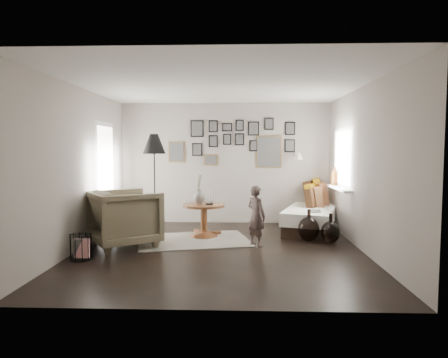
{
  "coord_description": "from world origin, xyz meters",
  "views": [
    {
      "loc": [
        0.29,
        -6.27,
        1.61
      ],
      "look_at": [
        0.05,
        0.5,
        1.1
      ],
      "focal_mm": 32.0,
      "sensor_mm": 36.0,
      "label": 1
    }
  ],
  "objects_px": {
    "vase": "(200,195)",
    "child": "(256,216)",
    "demijohn_small": "(330,232)",
    "daybed": "(311,213)",
    "demijohn_large": "(309,229)",
    "armchair": "(125,218)",
    "floor_lamp": "(154,148)",
    "magazine_basket": "(81,247)",
    "pedestal_table": "(204,222)"
  },
  "relations": [
    {
      "from": "demijohn_small",
      "to": "child",
      "type": "bearing_deg",
      "value": -169.5
    },
    {
      "from": "vase",
      "to": "child",
      "type": "relative_size",
      "value": 0.54
    },
    {
      "from": "armchair",
      "to": "floor_lamp",
      "type": "xyz_separation_m",
      "value": [
        0.25,
        1.19,
        1.17
      ]
    },
    {
      "from": "floor_lamp",
      "to": "child",
      "type": "relative_size",
      "value": 1.87
    },
    {
      "from": "armchair",
      "to": "demijohn_small",
      "type": "xyz_separation_m",
      "value": [
        3.46,
        0.33,
        -0.28
      ]
    },
    {
      "from": "pedestal_table",
      "to": "demijohn_large",
      "type": "distance_m",
      "value": 1.89
    },
    {
      "from": "armchair",
      "to": "pedestal_table",
      "type": "bearing_deg",
      "value": -93.06
    },
    {
      "from": "floor_lamp",
      "to": "magazine_basket",
      "type": "relative_size",
      "value": 5.08
    },
    {
      "from": "daybed",
      "to": "child",
      "type": "xyz_separation_m",
      "value": [
        -1.16,
        -1.44,
        0.19
      ]
    },
    {
      "from": "demijohn_small",
      "to": "vase",
      "type": "bearing_deg",
      "value": 168.8
    },
    {
      "from": "vase",
      "to": "demijohn_small",
      "type": "bearing_deg",
      "value": -11.2
    },
    {
      "from": "armchair",
      "to": "floor_lamp",
      "type": "relative_size",
      "value": 0.54
    },
    {
      "from": "floor_lamp",
      "to": "demijohn_large",
      "type": "relative_size",
      "value": 3.38
    },
    {
      "from": "pedestal_table",
      "to": "vase",
      "type": "height_order",
      "value": "vase"
    },
    {
      "from": "magazine_basket",
      "to": "child",
      "type": "distance_m",
      "value": 2.77
    },
    {
      "from": "demijohn_large",
      "to": "child",
      "type": "xyz_separation_m",
      "value": [
        -0.93,
        -0.36,
        0.29
      ]
    },
    {
      "from": "magazine_basket",
      "to": "child",
      "type": "relative_size",
      "value": 0.37
    },
    {
      "from": "magazine_basket",
      "to": "demijohn_small",
      "type": "relative_size",
      "value": 0.73
    },
    {
      "from": "daybed",
      "to": "magazine_basket",
      "type": "bearing_deg",
      "value": -129.45
    },
    {
      "from": "vase",
      "to": "magazine_basket",
      "type": "height_order",
      "value": "vase"
    },
    {
      "from": "vase",
      "to": "armchair",
      "type": "height_order",
      "value": "vase"
    },
    {
      "from": "pedestal_table",
      "to": "magazine_basket",
      "type": "height_order",
      "value": "pedestal_table"
    },
    {
      "from": "daybed",
      "to": "floor_lamp",
      "type": "height_order",
      "value": "floor_lamp"
    },
    {
      "from": "demijohn_large",
      "to": "demijohn_small",
      "type": "height_order",
      "value": "demijohn_large"
    },
    {
      "from": "vase",
      "to": "magazine_basket",
      "type": "bearing_deg",
      "value": -134.35
    },
    {
      "from": "daybed",
      "to": "armchair",
      "type": "bearing_deg",
      "value": -137.02
    },
    {
      "from": "demijohn_large",
      "to": "demijohn_small",
      "type": "xyz_separation_m",
      "value": [
        0.35,
        -0.12,
        -0.02
      ]
    },
    {
      "from": "daybed",
      "to": "armchair",
      "type": "distance_m",
      "value": 3.67
    },
    {
      "from": "vase",
      "to": "daybed",
      "type": "distance_m",
      "value": 2.34
    },
    {
      "from": "vase",
      "to": "floor_lamp",
      "type": "bearing_deg",
      "value": 156.14
    },
    {
      "from": "vase",
      "to": "demijohn_small",
      "type": "xyz_separation_m",
      "value": [
        2.29,
        -0.45,
        -0.57
      ]
    },
    {
      "from": "demijohn_small",
      "to": "daybed",
      "type": "bearing_deg",
      "value": 95.81
    },
    {
      "from": "demijohn_small",
      "to": "demijohn_large",
      "type": "bearing_deg",
      "value": 161.08
    },
    {
      "from": "armchair",
      "to": "demijohn_large",
      "type": "bearing_deg",
      "value": -116.36
    },
    {
      "from": "demijohn_large",
      "to": "demijohn_small",
      "type": "relative_size",
      "value": 1.1
    },
    {
      "from": "vase",
      "to": "child",
      "type": "xyz_separation_m",
      "value": [
        1.01,
        -0.69,
        -0.26
      ]
    },
    {
      "from": "child",
      "to": "armchair",
      "type": "bearing_deg",
      "value": 49.57
    },
    {
      "from": "pedestal_table",
      "to": "daybed",
      "type": "distance_m",
      "value": 2.23
    },
    {
      "from": "pedestal_table",
      "to": "armchair",
      "type": "height_order",
      "value": "armchair"
    },
    {
      "from": "daybed",
      "to": "armchair",
      "type": "height_order",
      "value": "daybed"
    },
    {
      "from": "armchair",
      "to": "floor_lamp",
      "type": "height_order",
      "value": "floor_lamp"
    },
    {
      "from": "pedestal_table",
      "to": "demijohn_large",
      "type": "relative_size",
      "value": 1.36
    },
    {
      "from": "pedestal_table",
      "to": "vase",
      "type": "bearing_deg",
      "value": 165.96
    },
    {
      "from": "pedestal_table",
      "to": "demijohn_small",
      "type": "distance_m",
      "value": 2.26
    },
    {
      "from": "vase",
      "to": "magazine_basket",
      "type": "distance_m",
      "value": 2.33
    },
    {
      "from": "demijohn_large",
      "to": "child",
      "type": "relative_size",
      "value": 0.55
    },
    {
      "from": "magazine_basket",
      "to": "vase",
      "type": "bearing_deg",
      "value": 45.65
    },
    {
      "from": "magazine_basket",
      "to": "demijohn_large",
      "type": "xyz_separation_m",
      "value": [
        3.52,
        1.28,
        0.03
      ]
    },
    {
      "from": "demijohn_large",
      "to": "demijohn_small",
      "type": "distance_m",
      "value": 0.37
    },
    {
      "from": "magazine_basket",
      "to": "demijohn_large",
      "type": "height_order",
      "value": "demijohn_large"
    }
  ]
}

